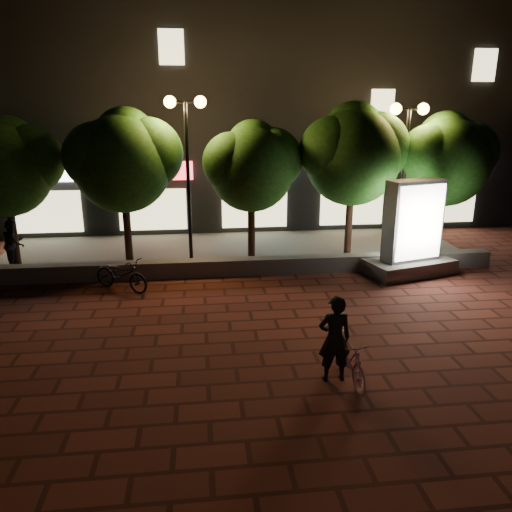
{
  "coord_description": "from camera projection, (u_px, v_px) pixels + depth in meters",
  "views": [
    {
      "loc": [
        -1.15,
        -10.25,
        4.9
      ],
      "look_at": [
        0.2,
        1.5,
        1.33
      ],
      "focal_mm": 34.42,
      "sensor_mm": 36.0,
      "label": 1
    }
  ],
  "objects": [
    {
      "name": "ground",
      "position": [
        255.0,
        330.0,
        11.29
      ],
      "size": [
        80.0,
        80.0,
        0.0
      ],
      "primitive_type": "plane",
      "color": "#59241C",
      "rests_on": "ground"
    },
    {
      "name": "retaining_wall",
      "position": [
        240.0,
        266.0,
        15.02
      ],
      "size": [
        16.0,
        0.45,
        0.5
      ],
      "primitive_type": "cube",
      "color": "#62605B",
      "rests_on": "ground"
    },
    {
      "name": "sidewalk",
      "position": [
        234.0,
        251.0,
        17.46
      ],
      "size": [
        16.0,
        5.0,
        0.08
      ],
      "primitive_type": "cube",
      "color": "#62605B",
      "rests_on": "ground"
    },
    {
      "name": "building_block",
      "position": [
        223.0,
        106.0,
        22.2
      ],
      "size": [
        28.0,
        8.12,
        11.3
      ],
      "color": "black",
      "rests_on": "ground"
    },
    {
      "name": "tree_far_left",
      "position": [
        6.0,
        164.0,
        14.78
      ],
      "size": [
        3.36,
        2.8,
        4.63
      ],
      "color": "black",
      "rests_on": "sidewalk"
    },
    {
      "name": "tree_left",
      "position": [
        124.0,
        157.0,
        15.12
      ],
      "size": [
        3.6,
        3.0,
        4.89
      ],
      "color": "black",
      "rests_on": "sidewalk"
    },
    {
      "name": "tree_mid",
      "position": [
        253.0,
        163.0,
        15.62
      ],
      "size": [
        3.24,
        2.7,
        4.5
      ],
      "color": "black",
      "rests_on": "sidewalk"
    },
    {
      "name": "tree_right",
      "position": [
        354.0,
        151.0,
        15.88
      ],
      "size": [
        3.72,
        3.1,
        5.07
      ],
      "color": "black",
      "rests_on": "sidewalk"
    },
    {
      "name": "tree_far_right",
      "position": [
        447.0,
        156.0,
        16.28
      ],
      "size": [
        3.48,
        2.9,
        4.76
      ],
      "color": "black",
      "rests_on": "sidewalk"
    },
    {
      "name": "street_lamp_left",
      "position": [
        187.0,
        138.0,
        14.91
      ],
      "size": [
        1.26,
        0.36,
        5.18
      ],
      "color": "black",
      "rests_on": "sidewalk"
    },
    {
      "name": "street_lamp_right",
      "position": [
        407.0,
        141.0,
        15.71
      ],
      "size": [
        1.26,
        0.36,
        4.98
      ],
      "color": "black",
      "rests_on": "sidewalk"
    },
    {
      "name": "ad_kiosk",
      "position": [
        412.0,
        237.0,
        14.85
      ],
      "size": [
        2.93,
        2.01,
        2.89
      ],
      "color": "#62605B",
      "rests_on": "ground"
    },
    {
      "name": "scooter_pink",
      "position": [
        349.0,
        359.0,
        9.07
      ],
      "size": [
        0.57,
        1.55,
        0.91
      ],
      "primitive_type": "imported",
      "rotation": [
        0.0,
        0.0,
        0.09
      ],
      "color": "pink",
      "rests_on": "ground"
    },
    {
      "name": "rider",
      "position": [
        335.0,
        339.0,
        9.0
      ],
      "size": [
        0.62,
        0.41,
        1.68
      ],
      "primitive_type": "imported",
      "rotation": [
        0.0,
        0.0,
        3.15
      ],
      "color": "black",
      "rests_on": "ground"
    },
    {
      "name": "scooter_parked",
      "position": [
        121.0,
        274.0,
        13.64
      ],
      "size": [
        1.84,
        1.52,
        0.94
      ],
      "primitive_type": "imported",
      "rotation": [
        0.0,
        0.0,
        0.98
      ],
      "color": "black",
      "rests_on": "ground"
    },
    {
      "name": "pedestrian",
      "position": [
        13.0,
        244.0,
        15.25
      ],
      "size": [
        0.83,
        0.92,
        1.55
      ],
      "primitive_type": "imported",
      "rotation": [
        0.0,
        0.0,
        1.95
      ],
      "color": "black",
      "rests_on": "sidewalk"
    }
  ]
}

